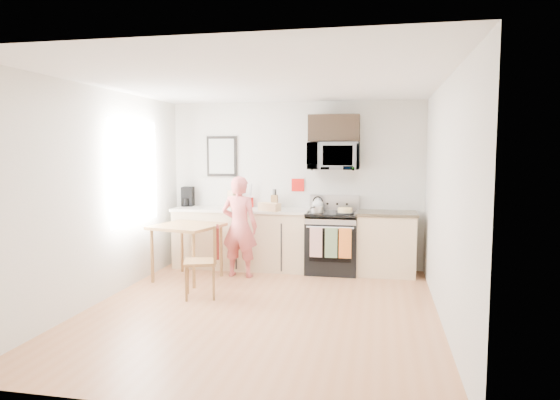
% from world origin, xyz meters
% --- Properties ---
extents(floor, '(4.60, 4.60, 0.00)m').
position_xyz_m(floor, '(0.00, 0.00, 0.00)').
color(floor, '#AE6E43').
rests_on(floor, ground).
extents(back_wall, '(4.00, 0.04, 2.60)m').
position_xyz_m(back_wall, '(0.00, 2.30, 1.30)').
color(back_wall, beige).
rests_on(back_wall, floor).
extents(front_wall, '(4.00, 0.04, 2.60)m').
position_xyz_m(front_wall, '(0.00, -2.30, 1.30)').
color(front_wall, beige).
rests_on(front_wall, floor).
extents(left_wall, '(0.04, 4.60, 2.60)m').
position_xyz_m(left_wall, '(-2.00, 0.00, 1.30)').
color(left_wall, beige).
rests_on(left_wall, floor).
extents(right_wall, '(0.04, 4.60, 2.60)m').
position_xyz_m(right_wall, '(2.00, 0.00, 1.30)').
color(right_wall, beige).
rests_on(right_wall, floor).
extents(ceiling, '(4.00, 4.60, 0.04)m').
position_xyz_m(ceiling, '(0.00, 0.00, 2.60)').
color(ceiling, white).
rests_on(ceiling, back_wall).
extents(window, '(0.06, 1.40, 1.50)m').
position_xyz_m(window, '(-1.96, 0.80, 1.55)').
color(window, silver).
rests_on(window, left_wall).
extents(cabinet_left, '(2.10, 0.60, 0.90)m').
position_xyz_m(cabinet_left, '(-0.80, 2.00, 0.45)').
color(cabinet_left, '#D5AF88').
rests_on(cabinet_left, floor).
extents(countertop_left, '(2.14, 0.64, 0.04)m').
position_xyz_m(countertop_left, '(-0.80, 2.00, 0.92)').
color(countertop_left, beige).
rests_on(countertop_left, cabinet_left).
extents(cabinet_right, '(0.84, 0.60, 0.90)m').
position_xyz_m(cabinet_right, '(1.43, 2.00, 0.45)').
color(cabinet_right, '#D5AF88').
rests_on(cabinet_right, floor).
extents(countertop_right, '(0.88, 0.64, 0.04)m').
position_xyz_m(countertop_right, '(1.43, 2.00, 0.92)').
color(countertop_right, black).
rests_on(countertop_right, cabinet_right).
extents(range, '(0.76, 0.70, 1.16)m').
position_xyz_m(range, '(0.63, 1.98, 0.44)').
color(range, black).
rests_on(range, floor).
extents(microwave, '(0.76, 0.51, 0.42)m').
position_xyz_m(microwave, '(0.63, 2.08, 1.76)').
color(microwave, '#B2B1B6').
rests_on(microwave, back_wall).
extents(upper_cabinet, '(0.76, 0.35, 0.40)m').
position_xyz_m(upper_cabinet, '(0.63, 2.12, 2.18)').
color(upper_cabinet, black).
rests_on(upper_cabinet, back_wall).
extents(wall_art, '(0.50, 0.04, 0.65)m').
position_xyz_m(wall_art, '(-1.20, 2.28, 1.75)').
color(wall_art, black).
rests_on(wall_art, back_wall).
extents(wall_trivet, '(0.20, 0.02, 0.20)m').
position_xyz_m(wall_trivet, '(0.05, 2.28, 1.30)').
color(wall_trivet, red).
rests_on(wall_trivet, back_wall).
extents(person, '(0.56, 0.39, 1.48)m').
position_xyz_m(person, '(-0.67, 1.45, 0.74)').
color(person, '#C13A35').
rests_on(person, floor).
extents(dining_table, '(0.89, 0.89, 0.79)m').
position_xyz_m(dining_table, '(-1.36, 1.14, 0.70)').
color(dining_table, brown).
rests_on(dining_table, floor).
extents(chair, '(0.53, 0.50, 0.93)m').
position_xyz_m(chair, '(-0.75, 0.39, 0.60)').
color(chair, brown).
rests_on(chair, floor).
extents(knife_block, '(0.10, 0.14, 0.21)m').
position_xyz_m(knife_block, '(-0.30, 2.14, 1.04)').
color(knife_block, brown).
rests_on(knife_block, countertop_left).
extents(utensil_crock, '(0.13, 0.13, 0.38)m').
position_xyz_m(utensil_crock, '(-0.72, 2.19, 1.09)').
color(utensil_crock, red).
rests_on(utensil_crock, countertop_left).
extents(fruit_bowl, '(0.26, 0.26, 0.09)m').
position_xyz_m(fruit_bowl, '(-0.93, 2.11, 0.98)').
color(fruit_bowl, silver).
rests_on(fruit_bowl, countertop_left).
extents(milk_carton, '(0.12, 0.12, 0.27)m').
position_xyz_m(milk_carton, '(-0.99, 2.13, 1.07)').
color(milk_carton, tan).
rests_on(milk_carton, countertop_left).
extents(coffee_maker, '(0.20, 0.27, 0.31)m').
position_xyz_m(coffee_maker, '(-1.75, 2.15, 1.09)').
color(coffee_maker, black).
rests_on(coffee_maker, countertop_left).
extents(bread_bag, '(0.36, 0.27, 0.12)m').
position_xyz_m(bread_bag, '(-0.30, 1.78, 1.00)').
color(bread_bag, tan).
rests_on(bread_bag, countertop_left).
extents(cake, '(0.26, 0.26, 0.09)m').
position_xyz_m(cake, '(0.83, 1.82, 0.97)').
color(cake, black).
rests_on(cake, range).
extents(kettle, '(0.18, 0.18, 0.22)m').
position_xyz_m(kettle, '(0.39, 2.08, 1.02)').
color(kettle, silver).
rests_on(kettle, range).
extents(pot, '(0.21, 0.35, 0.10)m').
position_xyz_m(pot, '(0.41, 1.82, 0.98)').
color(pot, '#B2B1B6').
rests_on(pot, range).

